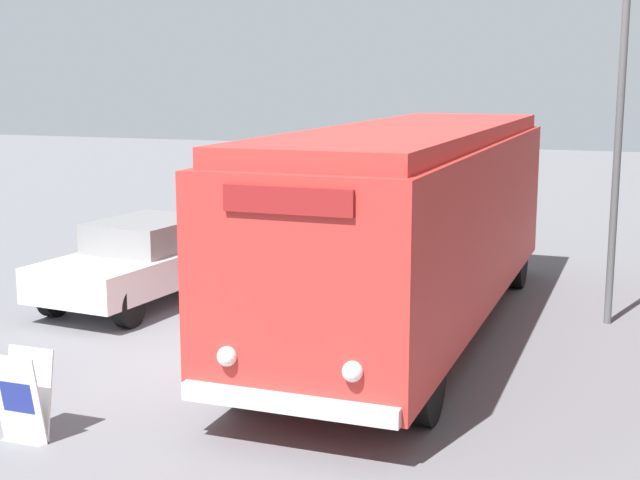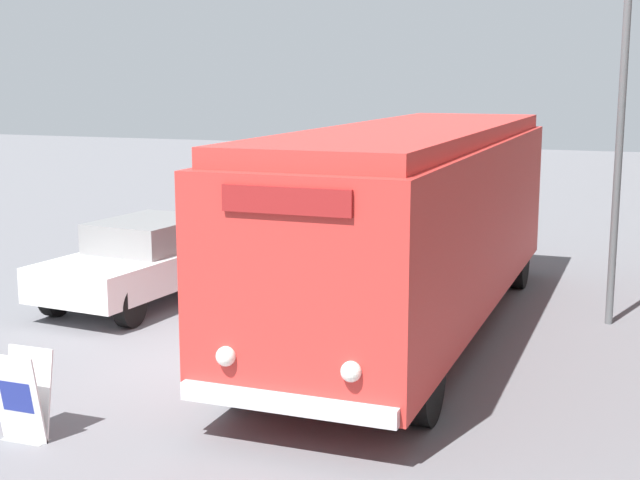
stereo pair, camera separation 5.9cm
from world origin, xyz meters
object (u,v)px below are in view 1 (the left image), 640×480
object	(u,v)px
sign_board	(23,398)
parked_car_mid	(283,210)
parked_car_near	(147,259)
vintage_bus	(413,218)
streetlamp	(623,65)

from	to	relation	value
sign_board	parked_car_mid	distance (m)	12.43
parked_car_near	vintage_bus	bearing A→B (deg)	2.27
streetlamp	vintage_bus	bearing A→B (deg)	-151.23
sign_board	parked_car_near	bearing A→B (deg)	109.00
sign_board	parked_car_near	size ratio (longest dim) A/B	0.23
vintage_bus	sign_board	xyz separation A→B (m)	(-2.91, -5.70, -1.34)
vintage_bus	parked_car_mid	xyz separation A→B (m)	(-4.96, 6.55, -1.06)
vintage_bus	streetlamp	bearing A→B (deg)	28.77
vintage_bus	parked_car_near	xyz separation A→B (m)	(-4.97, 0.26, -1.07)
streetlamp	parked_car_mid	size ratio (longest dim) A/B	1.47
sign_board	streetlamp	xyz separation A→B (m)	(5.82, 7.30, 3.66)
vintage_bus	parked_car_near	world-z (taller)	vintage_bus
vintage_bus	parked_car_near	bearing A→B (deg)	177.06
vintage_bus	parked_car_mid	distance (m)	8.29
streetlamp	parked_car_mid	distance (m)	9.90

